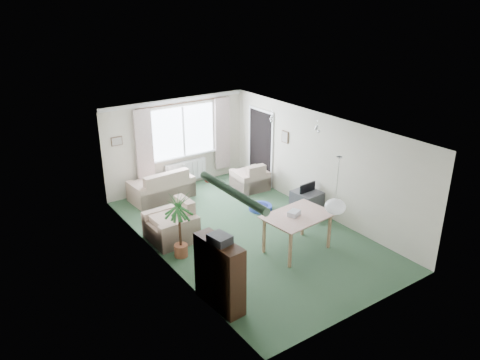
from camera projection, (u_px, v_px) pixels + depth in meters
ground at (248, 233)px, 10.23m from camera, size 6.50×6.50×0.00m
window at (183, 131)px, 12.24m from camera, size 1.80×0.03×1.30m
curtain_rod at (183, 103)px, 11.89m from camera, size 2.60×0.03×0.03m
curtain_left at (144, 148)px, 11.65m from camera, size 0.45×0.08×2.00m
curtain_right at (222, 134)px, 12.85m from camera, size 0.45×0.08×2.00m
radiator at (186, 171)px, 12.62m from camera, size 1.20×0.10×0.55m
doorway at (261, 148)px, 12.58m from camera, size 0.03×0.95×2.00m
pendant_lamp at (335, 207)px, 8.02m from camera, size 0.36×0.36×0.36m
tinsel_garland at (232, 192)px, 6.61m from camera, size 1.60×1.60×0.12m
bauble_cluster_a at (272, 117)px, 10.77m from camera, size 0.20×0.20×0.20m
bauble_cluster_b at (317, 127)px, 10.01m from camera, size 0.20×0.20×0.20m
wall_picture_back at (117, 141)px, 11.28m from camera, size 0.28×0.03×0.22m
wall_picture_right at (285, 137)px, 11.60m from camera, size 0.03×0.24×0.30m
sofa at (161, 184)px, 11.80m from camera, size 1.60×0.91×0.78m
armchair_corner at (250, 176)px, 12.38m from camera, size 0.89×0.85×0.74m
armchair_left at (171, 221)px, 9.81m from camera, size 0.92×0.97×0.85m
coffee_table at (172, 188)px, 12.03m from camera, size 0.97×0.71×0.39m
photo_frame at (173, 178)px, 11.96m from camera, size 0.12×0.07×0.16m
bookshelf at (220, 274)px, 7.68m from camera, size 0.41×1.02×1.21m
hifi_box at (220, 239)px, 7.38m from camera, size 0.34×0.39×0.14m
houseplant at (180, 226)px, 9.09m from camera, size 0.72×0.72×1.35m
dining_table at (297, 233)px, 9.42m from camera, size 1.31×0.94×0.77m
gift_box at (294, 214)px, 9.23m from camera, size 0.30×0.26×0.12m
tv_cube at (307, 203)px, 11.01m from camera, size 0.61×0.66×0.56m
pet_bed at (260, 207)px, 11.30m from camera, size 0.72×0.72×0.11m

